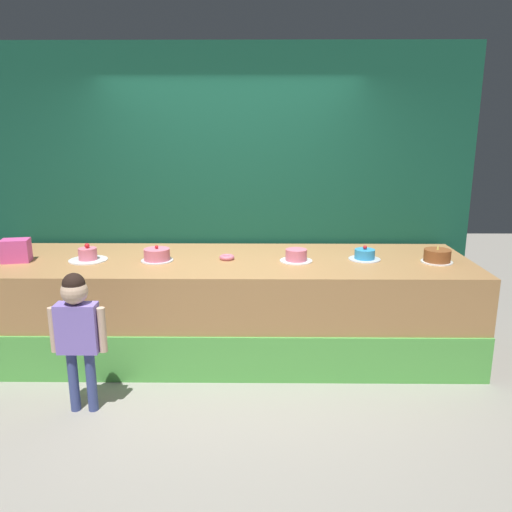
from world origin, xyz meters
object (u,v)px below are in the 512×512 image
object	(u,v)px
cake_far_left	(88,255)
cake_right	(365,255)
child_figure	(77,324)
pink_box	(16,251)
cake_left	(157,255)
cake_far_right	(437,256)
donut	(227,257)
cake_center	(296,256)

from	to	relation	value
cake_far_left	cake_right	xyz separation A→B (m)	(2.43, 0.05, -0.00)
child_figure	pink_box	world-z (taller)	pink_box
pink_box	cake_left	xyz separation A→B (m)	(1.22, 0.04, -0.05)
cake_right	cake_far_right	size ratio (longest dim) A/B	1.04
pink_box	cake_left	distance (m)	1.22
donut	cake_left	xyz separation A→B (m)	(-0.61, -0.06, 0.03)
donut	cake_left	size ratio (longest dim) A/B	0.47
pink_box	cake_right	xyz separation A→B (m)	(3.04, 0.10, -0.06)
cake_far_right	donut	bearing A→B (deg)	177.42
cake_far_right	cake_left	bearing A→B (deg)	179.39
cake_far_right	cake_right	bearing A→B (deg)	171.88
cake_left	cake_center	bearing A→B (deg)	-0.08
cake_left	cake_far_right	distance (m)	2.43
cake_right	cake_far_right	bearing A→B (deg)	-8.12
donut	cake_right	bearing A→B (deg)	0.22
cake_right	cake_left	bearing A→B (deg)	-178.09
cake_left	cake_far_right	bearing A→B (deg)	-0.61
cake_left	cake_center	distance (m)	1.22
pink_box	cake_left	bearing A→B (deg)	1.67
cake_far_left	cake_left	size ratio (longest dim) A/B	1.19
donut	cake_far_right	xyz separation A→B (m)	(1.83, -0.08, 0.04)
donut	child_figure	bearing A→B (deg)	-133.63
cake_right	pink_box	bearing A→B (deg)	-178.19
pink_box	cake_far_left	world-z (taller)	pink_box
cake_far_left	cake_far_right	distance (m)	3.04
donut	cake_left	distance (m)	0.61
cake_far_left	cake_right	bearing A→B (deg)	1.29
child_figure	cake_center	xyz separation A→B (m)	(1.60, 0.98, 0.25)
cake_far_left	cake_center	size ratio (longest dim) A/B	1.17
cake_far_left	cake_left	distance (m)	0.61
cake_right	child_figure	bearing A→B (deg)	-154.73
pink_box	cake_right	size ratio (longest dim) A/B	0.81
child_figure	cake_center	distance (m)	1.89
cake_right	donut	bearing A→B (deg)	-179.78
cake_right	cake_far_left	bearing A→B (deg)	-178.71
pink_box	cake_far_left	bearing A→B (deg)	3.92
cake_center	cake_far_right	world-z (taller)	cake_far_right
child_figure	cake_left	world-z (taller)	child_figure
pink_box	cake_right	world-z (taller)	pink_box
child_figure	cake_far_right	size ratio (longest dim) A/B	3.86
child_figure	donut	size ratio (longest dim) A/B	7.83
cake_far_left	cake_far_right	size ratio (longest dim) A/B	1.24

